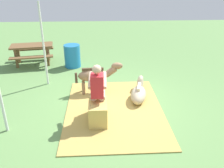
{
  "coord_description": "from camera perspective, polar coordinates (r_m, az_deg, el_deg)",
  "views": [
    {
      "loc": [
        -5.48,
        0.4,
        3.16
      ],
      "look_at": [
        0.12,
        0.09,
        0.55
      ],
      "focal_mm": 38.44,
      "sensor_mm": 36.0,
      "label": 1
    }
  ],
  "objects": [
    {
      "name": "ground_plane",
      "position": [
        6.34,
        0.87,
        -4.95
      ],
      "size": [
        24.0,
        24.0,
        0.0
      ],
      "primitive_type": "plane",
      "color": "#608C4C"
    },
    {
      "name": "hay_patch",
      "position": [
        6.1,
        0.57,
        -6.1
      ],
      "size": [
        3.31,
        2.41,
        0.02
      ],
      "primitive_type": "cube",
      "color": "tan",
      "rests_on": "ground"
    },
    {
      "name": "hay_bale",
      "position": [
        5.54,
        -3.36,
        -6.73
      ],
      "size": [
        0.7,
        0.41,
        0.51
      ],
      "primitive_type": "cube",
      "color": "tan",
      "rests_on": "ground"
    },
    {
      "name": "person_seated",
      "position": [
        5.43,
        -3.46,
        -1.11
      ],
      "size": [
        0.67,
        0.42,
        1.39
      ],
      "color": "#D8AD8C",
      "rests_on": "ground"
    },
    {
      "name": "pony_standing",
      "position": [
        6.75,
        -3.79,
        2.04
      ],
      "size": [
        0.36,
        1.35,
        0.9
      ],
      "color": "#8C6B4C",
      "rests_on": "ground"
    },
    {
      "name": "pony_lying",
      "position": [
        6.57,
        6.37,
        -2.09
      ],
      "size": [
        1.36,
        0.59,
        0.42
      ],
      "color": "tan",
      "rests_on": "ground"
    },
    {
      "name": "water_barrel",
      "position": [
        8.89,
        -9.41,
        6.61
      ],
      "size": [
        0.58,
        0.58,
        0.82
      ],
      "primitive_type": "cylinder",
      "color": "#1E72B2",
      "rests_on": "ground"
    },
    {
      "name": "tent_pole_right",
      "position": [
        7.35,
        -15.98,
        8.84
      ],
      "size": [
        0.06,
        0.06,
        2.47
      ],
      "primitive_type": "cylinder",
      "color": "silver",
      "rests_on": "ground"
    },
    {
      "name": "picnic_bench",
      "position": [
        9.45,
        -18.48,
        7.82
      ],
      "size": [
        1.52,
        1.68,
        0.75
      ],
      "color": "brown",
      "rests_on": "ground"
    }
  ]
}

